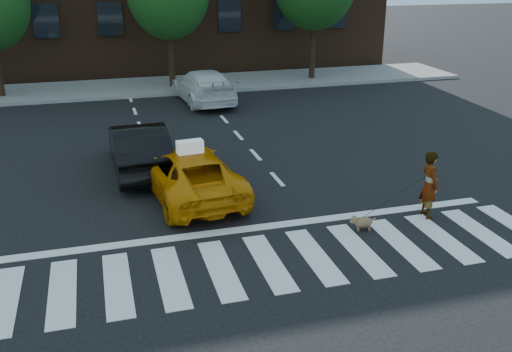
% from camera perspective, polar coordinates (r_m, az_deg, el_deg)
% --- Properties ---
extents(ground, '(120.00, 120.00, 0.00)m').
position_cam_1_polar(ground, '(11.70, 1.29, -8.65)').
color(ground, black).
rests_on(ground, ground).
extents(crosswalk, '(13.00, 2.40, 0.01)m').
position_cam_1_polar(crosswalk, '(11.69, 1.29, -8.62)').
color(crosswalk, silver).
rests_on(crosswalk, ground).
extents(stop_line, '(12.00, 0.30, 0.01)m').
position_cam_1_polar(stop_line, '(13.05, -0.79, -5.29)').
color(stop_line, silver).
rests_on(stop_line, ground).
extents(sidewalk_far, '(30.00, 4.00, 0.15)m').
position_cam_1_polar(sidewalk_far, '(27.96, -9.48, 8.89)').
color(sidewalk_far, slate).
rests_on(sidewalk_far, ground).
extents(taxi, '(2.50, 4.62, 1.23)m').
position_cam_1_polar(taxi, '(14.73, -6.63, 0.28)').
color(taxi, orange).
rests_on(taxi, ground).
extents(black_sedan, '(1.60, 4.31, 1.41)m').
position_cam_1_polar(black_sedan, '(16.69, -11.61, 2.81)').
color(black_sedan, black).
rests_on(black_sedan, ground).
extents(white_suv, '(2.33, 4.90, 1.38)m').
position_cam_1_polar(white_suv, '(24.65, -5.28, 8.94)').
color(white_suv, silver).
rests_on(white_suv, ground).
extents(woman, '(0.43, 0.62, 1.62)m').
position_cam_1_polar(woman, '(13.97, 16.96, -0.83)').
color(woman, '#999999').
rests_on(woman, ground).
extents(dog, '(0.60, 0.31, 0.34)m').
position_cam_1_polar(dog, '(13.14, 10.53, -4.55)').
color(dog, olive).
rests_on(dog, ground).
extents(taxi_sign, '(0.68, 0.35, 0.32)m').
position_cam_1_polar(taxi_sign, '(14.29, -6.62, 2.92)').
color(taxi_sign, white).
rests_on(taxi_sign, taxi).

